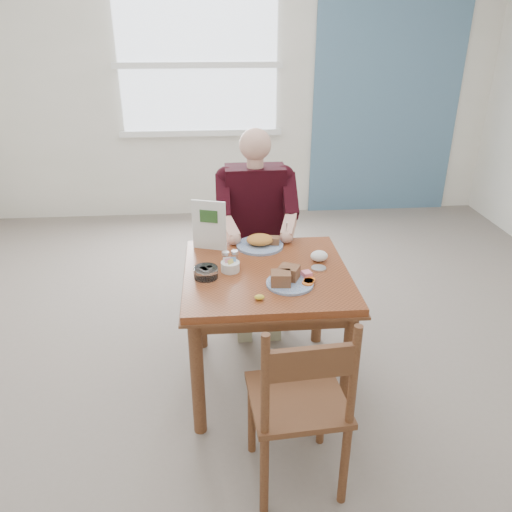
{
  "coord_description": "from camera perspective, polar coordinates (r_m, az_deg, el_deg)",
  "views": [
    {
      "loc": [
        -0.26,
        -2.44,
        2.0
      ],
      "look_at": [
        -0.06,
        0.0,
        0.84
      ],
      "focal_mm": 35.0,
      "sensor_mm": 36.0,
      "label": 1
    }
  ],
  "objects": [
    {
      "name": "menu",
      "position": [
        2.97,
        -5.39,
        3.55
      ],
      "size": [
        0.2,
        0.08,
        0.3
      ],
      "color": "white",
      "rests_on": "table"
    },
    {
      "name": "chair_far",
      "position": [
        3.59,
        -0.13,
        0.18
      ],
      "size": [
        0.42,
        0.42,
        0.95
      ],
      "color": "brown",
      "rests_on": "ground"
    },
    {
      "name": "napkin",
      "position": [
        2.88,
        7.23,
        0.01
      ],
      "size": [
        0.11,
        0.1,
        0.06
      ],
      "primitive_type": "ellipsoid",
      "rotation": [
        0.0,
        0.0,
        -0.17
      ],
      "color": "white",
      "rests_on": "table"
    },
    {
      "name": "near_plate",
      "position": [
        2.61,
        3.7,
        -2.6
      ],
      "size": [
        0.3,
        0.3,
        0.08
      ],
      "color": "white",
      "rests_on": "table"
    },
    {
      "name": "caddy",
      "position": [
        2.74,
        -2.96,
        -1.19
      ],
      "size": [
        0.12,
        0.12,
        0.08
      ],
      "color": "white",
      "rests_on": "table"
    },
    {
      "name": "window",
      "position": [
        5.43,
        -6.63,
        20.86
      ],
      "size": [
        1.72,
        0.04,
        1.42
      ],
      "color": "white",
      "rests_on": "wall_back"
    },
    {
      "name": "diner",
      "position": [
        3.38,
        -0.01,
        4.65
      ],
      "size": [
        0.53,
        0.56,
        1.39
      ],
      "color": "gray",
      "rests_on": "chair_far"
    },
    {
      "name": "table",
      "position": [
        2.81,
        1.18,
        -3.72
      ],
      "size": [
        0.92,
        0.92,
        0.75
      ],
      "color": "brown",
      "rests_on": "ground"
    },
    {
      "name": "wall_back",
      "position": [
        5.48,
        -2.1,
        18.94
      ],
      "size": [
        5.5,
        0.0,
        5.5
      ],
      "primitive_type": "plane",
      "rotation": [
        1.57,
        0.0,
        0.0
      ],
      "color": "white",
      "rests_on": "ground"
    },
    {
      "name": "creamer",
      "position": [
        2.68,
        -5.74,
        -1.88
      ],
      "size": [
        0.13,
        0.13,
        0.06
      ],
      "color": "white",
      "rests_on": "table"
    },
    {
      "name": "far_plate",
      "position": [
        3.04,
        0.57,
        1.59
      ],
      "size": [
        0.34,
        0.34,
        0.08
      ],
      "color": "white",
      "rests_on": "table"
    },
    {
      "name": "metal_dish",
      "position": [
        2.79,
        7.17,
        -1.4
      ],
      "size": [
        0.11,
        0.11,
        0.01
      ],
      "primitive_type": "cylinder",
      "rotation": [
        0.0,
        0.0,
        0.42
      ],
      "color": "silver",
      "rests_on": "table"
    },
    {
      "name": "floor",
      "position": [
        3.17,
        1.07,
        -13.89
      ],
      "size": [
        6.0,
        6.0,
        0.0
      ],
      "primitive_type": "plane",
      "color": "slate",
      "rests_on": "ground"
    },
    {
      "name": "lemon_wedge",
      "position": [
        2.47,
        0.4,
        -4.74
      ],
      "size": [
        0.06,
        0.05,
        0.03
      ],
      "primitive_type": "ellipsoid",
      "rotation": [
        0.0,
        0.0,
        -0.22
      ],
      "color": "gold",
      "rests_on": "table"
    },
    {
      "name": "chair_near",
      "position": [
        2.29,
        5.03,
        -16.47
      ],
      "size": [
        0.45,
        0.45,
        0.95
      ],
      "color": "brown",
      "rests_on": "ground"
    },
    {
      "name": "shakers",
      "position": [
        2.79,
        -2.97,
        -0.28
      ],
      "size": [
        0.1,
        0.06,
        0.09
      ],
      "color": "white",
      "rests_on": "table"
    },
    {
      "name": "accent_panel",
      "position": [
        5.77,
        14.9,
        18.48
      ],
      "size": [
        1.6,
        0.02,
        2.8
      ],
      "primitive_type": "cube",
      "color": "slate",
      "rests_on": "ground"
    }
  ]
}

